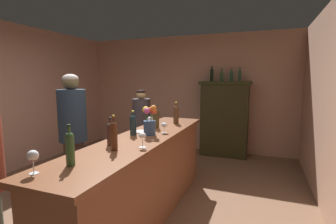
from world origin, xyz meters
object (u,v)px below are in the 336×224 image
wine_bottle_rose (70,147)px  wine_glass_mid (164,125)px  cheese_plate (142,132)px  wine_bottle_chardonnay (133,124)px  display_bottle_center (231,75)px  wine_glass_rear (150,119)px  wine_bottle_malbec (114,135)px  patron_in_navy (142,126)px  flower_arrangement (150,121)px  wine_bottle_pinot (156,118)px  wine_bottle_syrah (176,114)px  display_bottle_midright (240,75)px  display_bottle_left (212,74)px  patron_tall (73,133)px  wine_glass_front (142,136)px  display_cabinet (224,117)px  wine_glass_spare (33,157)px  wine_bottle_riesling (111,133)px  bar_counter (143,178)px

wine_bottle_rose → wine_glass_mid: bearing=79.8°
cheese_plate → wine_bottle_chardonnay: bearing=-96.8°
wine_glass_mid → display_bottle_center: size_ratio=0.46×
wine_glass_rear → cheese_plate: wine_glass_rear is taller
wine_bottle_malbec → patron_in_navy: size_ratio=0.23×
flower_arrangement → wine_bottle_pinot: bearing=102.6°
wine_bottle_syrah → patron_in_navy: bearing=147.5°
wine_bottle_malbec → display_bottle_midright: bearing=76.8°
wine_bottle_chardonnay → wine_glass_mid: size_ratio=2.26×
display_bottle_midright → cheese_plate: bearing=-109.5°
display_bottle_left → patron_in_navy: display_bottle_left is taller
flower_arrangement → display_bottle_center: size_ratio=1.26×
cheese_plate → patron_tall: patron_tall is taller
wine_glass_front → patron_tall: 1.31m
display_cabinet → display_bottle_midright: bearing=0.0°
wine_bottle_malbec → wine_bottle_syrah: 1.53m
flower_arrangement → patron_in_navy: (-0.81, 1.38, -0.36)m
wine_bottle_syrah → wine_glass_spare: (-0.29, -2.23, -0.03)m
wine_bottle_rose → patron_tall: size_ratio=0.19×
display_bottle_left → display_bottle_midright: display_bottle_left is taller
wine_glass_front → wine_glass_spare: wine_glass_spare is taller
wine_glass_front → cheese_plate: wine_glass_front is taller
wine_glass_spare → display_bottle_midright: 4.30m
wine_glass_front → display_bottle_midright: 3.37m
cheese_plate → patron_tall: (-0.90, -0.21, -0.05)m
wine_glass_rear → display_bottle_midright: 2.55m
wine_glass_spare → patron_tall: patron_tall is taller
wine_bottle_pinot → wine_bottle_rose: (-0.03, -1.58, 0.00)m
wine_bottle_malbec → wine_glass_spare: (-0.21, -0.70, -0.03)m
wine_bottle_chardonnay → cheese_plate: bearing=83.2°
wine_bottle_chardonnay → flower_arrangement: size_ratio=0.82×
patron_tall → wine_glass_mid: bearing=14.7°
wine_bottle_riesling → wine_glass_rear: 1.02m
wine_bottle_riesling → wine_bottle_chardonnay: wine_bottle_chardonnay is taller
wine_glass_mid → display_bottle_left: display_bottle_left is taller
wine_bottle_rose → wine_glass_rear: bearing=93.3°
flower_arrangement → wine_bottle_chardonnay: bearing=-157.4°
wine_glass_rear → cheese_plate: bearing=-81.1°
wine_glass_mid → wine_glass_spare: 1.61m
display_cabinet → display_bottle_center: display_bottle_center is taller
wine_bottle_chardonnay → wine_glass_mid: bearing=38.6°
bar_counter → wine_bottle_rose: size_ratio=9.08×
cheese_plate → wine_bottle_malbec: bearing=-81.2°
wine_bottle_syrah → display_bottle_left: display_bottle_left is taller
wine_bottle_pinot → patron_tall: bearing=-152.4°
display_cabinet → wine_bottle_chardonnay: 2.90m
wine_glass_spare → display_bottle_midright: (1.02, 4.13, 0.62)m
wine_bottle_syrah → wine_bottle_riesling: size_ratio=1.13×
display_bottle_center → display_bottle_midright: 0.17m
wine_bottle_riesling → wine_glass_spare: wine_bottle_riesling is taller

